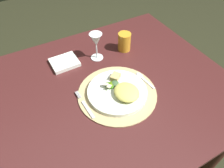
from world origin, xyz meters
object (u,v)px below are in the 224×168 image
Objects in this scene: spoon at (142,78)px; napkin at (65,62)px; dining_table at (114,107)px; wine_glass at (96,41)px; fork at (85,105)px; dinner_plate at (117,92)px; amber_tumbler at (124,42)px.

spoon is 0.42m from napkin.
wine_glass reaches higher than dining_table.
spoon reaches higher than fork.
wine_glass is (0.02, 0.22, 0.29)m from dining_table.
napkin is at bearing 113.70° from dinner_plate.
fork is at bearing -93.53° from napkin.
fork is 1.25× the size of napkin.
spoon is at bearing -12.47° from dining_table.
wine_glass is (0.19, 0.28, 0.10)m from fork.
napkin is at bearing 167.79° from wine_glass.
napkin reaches higher than dining_table.
amber_tumbler is at bearing -1.90° from wine_glass.
spoon is (0.32, 0.02, 0.00)m from fork.
dinner_plate reaches higher than spoon.
dining_table is at bearing 17.66° from fork.
napkin is at bearing 135.39° from spoon.
amber_tumbler is at bearing -7.18° from napkin.
dinner_plate is 2.09× the size of spoon.
fork is 0.35m from wine_glass.
dinner_plate reaches higher than napkin.
spoon is at bearing -100.41° from amber_tumbler.
wine_glass is at bearing -12.21° from napkin.
napkin is 1.35× the size of amber_tumbler.
dinner_plate is 0.35m from napkin.
spoon is 0.87× the size of wine_glass.
amber_tumbler is at bearing 49.16° from dining_table.
dining_table is at bearing 167.53° from spoon.
dining_table is 8.48× the size of spoon.
fork is (-0.17, -0.06, 0.19)m from dining_table.
dining_table is 4.07× the size of dinner_plate.
amber_tumbler is (0.20, 0.27, 0.04)m from dinner_plate.
fork is 1.68× the size of amber_tumbler.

